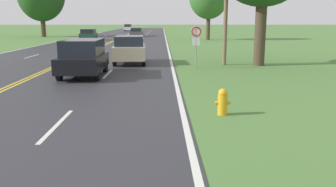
% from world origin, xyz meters
% --- Properties ---
extents(fire_hydrant, '(0.45, 0.29, 0.78)m').
position_xyz_m(fire_hydrant, '(8.05, 8.50, 0.39)').
color(fire_hydrant, gold).
rests_on(fire_hydrant, ground).
extents(traffic_sign, '(0.60, 0.10, 2.38)m').
position_xyz_m(traffic_sign, '(8.20, 18.47, 1.79)').
color(traffic_sign, gray).
rests_on(traffic_sign, ground).
extents(car_black_suv_approaching, '(2.01, 4.36, 1.78)m').
position_xyz_m(car_black_suv_approaching, '(2.47, 15.88, 0.95)').
color(car_black_suv_approaching, black).
rests_on(car_black_suv_approaching, ground).
extents(car_champagne_suv_mid_near, '(2.12, 4.13, 1.73)m').
position_xyz_m(car_champagne_suv_mid_near, '(4.28, 20.93, 0.93)').
color(car_champagne_suv_mid_near, black).
rests_on(car_champagne_suv_mid_near, ground).
extents(car_dark_green_hatchback_mid_far, '(2.05, 3.60, 1.53)m').
position_xyz_m(car_dark_green_hatchback_mid_far, '(-3.41, 46.34, 0.82)').
color(car_dark_green_hatchback_mid_far, black).
rests_on(car_dark_green_hatchback_mid_far, ground).
extents(car_dark_grey_sedan_receding, '(1.97, 4.39, 1.44)m').
position_xyz_m(car_dark_grey_sedan_receding, '(2.26, 56.80, 0.74)').
color(car_dark_grey_sedan_receding, black).
rests_on(car_dark_grey_sedan_receding, ground).
extents(car_white_sedan_distant, '(1.88, 4.69, 1.66)m').
position_xyz_m(car_white_sedan_distant, '(-1.94, 87.39, 0.83)').
color(car_white_sedan_distant, black).
rests_on(car_white_sedan_distant, ground).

